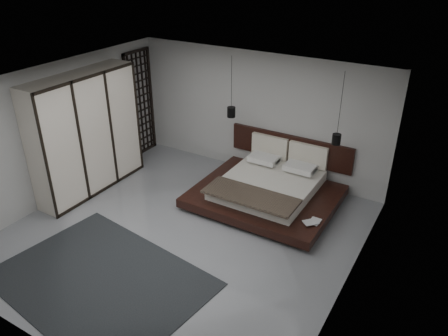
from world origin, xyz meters
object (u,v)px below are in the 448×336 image
Objects in this scene: bed at (268,188)px; pendant_right at (336,139)px; pendant_left at (231,112)px; lattice_screen at (140,103)px; rug at (101,280)px; wardrobe at (86,134)px.

pendant_right reaches higher than bed.
pendant_left is 0.92× the size of pendant_right.
lattice_screen is 1.98× the size of pendant_left.
lattice_screen is 0.78× the size of rug.
wardrobe is at bearing 137.33° from rug.
bed is 1.73m from pendant_right.
pendant_left is at bearing -2.06° from lattice_screen.
pendant_left is 3.08m from wardrobe.
pendant_right is (4.96, -0.09, 0.19)m from lattice_screen.
pendant_left is 2.32m from pendant_right.
bed is 1.09× the size of wardrobe.
rug is (-2.39, -4.06, -1.48)m from pendant_right.
pendant_left reaches higher than lattice_screen.
lattice_screen is 4.96m from pendant_right.
wardrobe is (-2.39, -1.92, -0.32)m from pendant_left.
pendant_right is at bearing 21.18° from bed.
bed is at bearing -158.82° from pendant_right.
pendant_left reaches higher than rug.
bed is at bearing -21.18° from pendant_left.
pendant_right is 4.93m from rug.
lattice_screen is 2.66m from pendant_left.
lattice_screen is 5.05m from rug.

